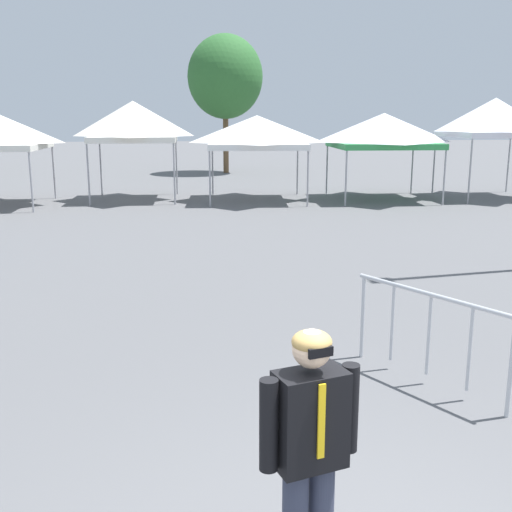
% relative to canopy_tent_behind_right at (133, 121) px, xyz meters
% --- Properties ---
extents(canopy_tent_behind_right, '(3.01, 3.01, 3.46)m').
position_rel_canopy_tent_behind_right_xyz_m(canopy_tent_behind_right, '(0.00, 0.00, 0.00)').
color(canopy_tent_behind_right, '#9E9EA3').
rests_on(canopy_tent_behind_right, ground).
extents(canopy_tent_far_right, '(3.60, 3.60, 2.96)m').
position_rel_canopy_tent_behind_right_xyz_m(canopy_tent_far_right, '(4.29, -0.68, -0.36)').
color(canopy_tent_far_right, '#9E9EA3').
rests_on(canopy_tent_far_right, ground).
extents(canopy_tent_right_of_center, '(3.61, 3.61, 3.04)m').
position_rel_canopy_tent_behind_right_xyz_m(canopy_tent_right_of_center, '(8.78, -0.84, -0.31)').
color(canopy_tent_right_of_center, '#9E9EA3').
rests_on(canopy_tent_right_of_center, ground).
extents(canopy_tent_left_of_center, '(3.25, 3.25, 3.58)m').
position_rel_canopy_tent_behind_right_xyz_m(canopy_tent_left_of_center, '(12.89, -0.79, 0.13)').
color(canopy_tent_left_of_center, '#9E9EA3').
rests_on(canopy_tent_left_of_center, ground).
extents(person_foreground, '(0.63, 0.35, 1.78)m').
position_rel_canopy_tent_behind_right_xyz_m(person_foreground, '(2.59, -19.23, -1.72)').
color(person_foreground, '#33384C').
rests_on(person_foreground, ground).
extents(tree_behind_tents_center, '(3.84, 3.84, 6.99)m').
position_rel_canopy_tent_behind_right_xyz_m(tree_behind_tents_center, '(3.84, 10.23, 2.11)').
color(tree_behind_tents_center, brown).
rests_on(tree_behind_tents_center, ground).
extents(crowd_barrier_by_lift, '(1.12, 1.83, 1.08)m').
position_rel_canopy_tent_behind_right_xyz_m(crowd_barrier_by_lift, '(4.52, -16.24, -2.00)').
color(crowd_barrier_by_lift, '#B7BABF').
rests_on(crowd_barrier_by_lift, ground).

